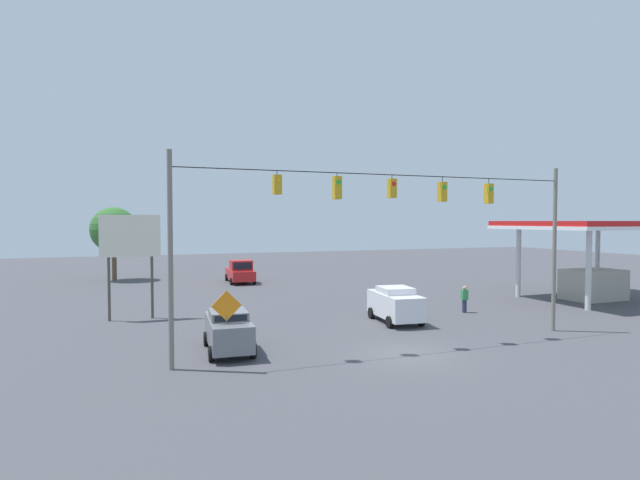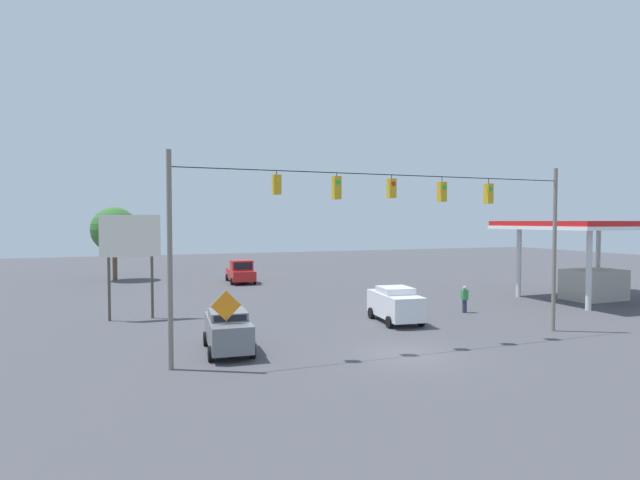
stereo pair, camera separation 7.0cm
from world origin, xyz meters
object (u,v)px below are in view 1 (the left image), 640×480
pedestrian (465,299)px  tree_horizon_left (114,230)px  sedan_grey_parked_shoulder (228,330)px  gas_station (594,242)px  overhead_signal_span (393,225)px  traffic_cone_nearest (236,339)px  traffic_cone_third (214,313)px  roadside_billboard (130,244)px  pickup_truck_red_withflow_deep (240,272)px  work_zone_sign (227,311)px  sedan_white_crossing_near (395,304)px  traffic_cone_second (221,324)px

pedestrian → tree_horizon_left: size_ratio=0.24×
sedan_grey_parked_shoulder → gas_station: size_ratio=0.37×
overhead_signal_span → traffic_cone_nearest: (6.56, -2.98, -5.28)m
traffic_cone_third → roadside_billboard: 6.27m
overhead_signal_span → sedan_grey_parked_shoulder: overhead_signal_span is taller
pickup_truck_red_withflow_deep → work_zone_sign: bearing=77.0°
pickup_truck_red_withflow_deep → traffic_cone_nearest: pickup_truck_red_withflow_deep is taller
pickup_truck_red_withflow_deep → tree_horizon_left: 13.15m
sedan_white_crossing_near → tree_horizon_left: size_ratio=0.62×
traffic_cone_nearest → traffic_cone_third: size_ratio=1.00×
roadside_billboard → work_zone_sign: roadside_billboard is taller
overhead_signal_span → pickup_truck_red_withflow_deep: bearing=-86.7°
sedan_white_crossing_near → pickup_truck_red_withflow_deep: bearing=-78.2°
sedan_white_crossing_near → roadside_billboard: roadside_billboard is taller
overhead_signal_span → sedan_white_crossing_near: (-2.92, -4.90, -4.52)m
sedan_grey_parked_shoulder → tree_horizon_left: size_ratio=0.61×
overhead_signal_span → traffic_cone_nearest: size_ratio=34.90×
gas_station → roadside_billboard: bearing=-7.5°
overhead_signal_span → roadside_billboard: bearing=-44.9°
sedan_grey_parked_shoulder → gas_station: (-27.53, -5.02, 3.23)m
overhead_signal_span → sedan_white_crossing_near: overhead_signal_span is taller
roadside_billboard → tree_horizon_left: tree_horizon_left is taller
gas_station → pickup_truck_red_withflow_deep: bearing=-41.2°
traffic_cone_third → work_zone_sign: 9.19m
traffic_cone_second → sedan_grey_parked_shoulder: bearing=84.3°
sedan_grey_parked_shoulder → traffic_cone_nearest: 1.40m
pickup_truck_red_withflow_deep → gas_station: gas_station is taller
sedan_grey_parked_shoulder → traffic_cone_third: (-0.61, -7.93, -0.67)m
tree_horizon_left → traffic_cone_third: bearing=105.2°
work_zone_sign → tree_horizon_left: bearing=-80.6°
traffic_cone_second → work_zone_sign: 6.00m
traffic_cone_second → pickup_truck_red_withflow_deep: bearing=-104.6°
overhead_signal_span → traffic_cone_third: 12.90m
overhead_signal_span → tree_horizon_left: 34.50m
traffic_cone_nearest → roadside_billboard: roadside_billboard is taller
sedan_white_crossing_near → roadside_billboard: bearing=-23.7°
traffic_cone_second → tree_horizon_left: tree_horizon_left is taller
overhead_signal_span → pedestrian: bearing=-144.7°
traffic_cone_nearest → gas_station: (-26.99, -3.93, 3.90)m
sedan_grey_parked_shoulder → work_zone_sign: bearing=76.0°
pickup_truck_red_withflow_deep → roadside_billboard: size_ratio=0.87×
gas_station → roadside_billboard: roadside_billboard is taller
sedan_white_crossing_near → roadside_billboard: 15.63m
sedan_grey_parked_shoulder → pickup_truck_red_withflow_deep: bearing=-103.0°
traffic_cone_nearest → traffic_cone_third: bearing=-90.6°
overhead_signal_span → traffic_cone_third: size_ratio=34.90×
pedestrian → tree_horizon_left: tree_horizon_left is taller
pickup_truck_red_withflow_deep → overhead_signal_span: bearing=93.3°
traffic_cone_nearest → roadside_billboard: size_ratio=0.09×
traffic_cone_second → roadside_billboard: size_ratio=0.09×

